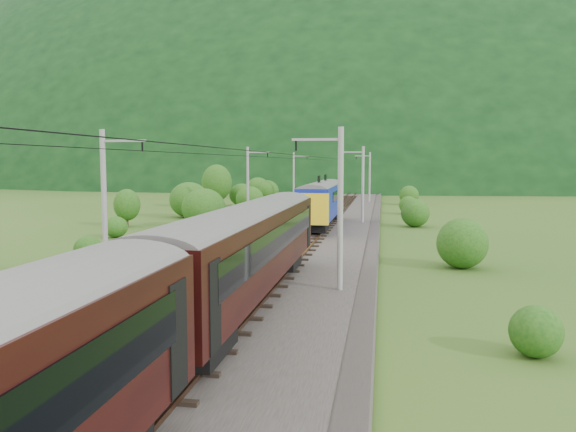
# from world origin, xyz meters

# --- Properties ---
(ground) EXTENTS (600.00, 600.00, 0.00)m
(ground) POSITION_xyz_m (0.00, 0.00, 0.00)
(ground) COLOR #2B4D18
(ground) RESTS_ON ground
(railbed) EXTENTS (14.00, 220.00, 0.30)m
(railbed) POSITION_xyz_m (0.00, 10.00, 0.15)
(railbed) COLOR #38332D
(railbed) RESTS_ON ground
(track_left) EXTENTS (2.40, 220.00, 0.27)m
(track_left) POSITION_xyz_m (-2.40, 10.00, 0.37)
(track_left) COLOR #513322
(track_left) RESTS_ON railbed
(track_right) EXTENTS (2.40, 220.00, 0.27)m
(track_right) POSITION_xyz_m (2.40, 10.00, 0.37)
(track_right) COLOR #513322
(track_right) RESTS_ON railbed
(catenary_left) EXTENTS (2.54, 192.28, 8.00)m
(catenary_left) POSITION_xyz_m (-6.12, 32.00, 4.50)
(catenary_left) COLOR gray
(catenary_left) RESTS_ON railbed
(catenary_right) EXTENTS (2.54, 192.28, 8.00)m
(catenary_right) POSITION_xyz_m (6.12, 32.00, 4.50)
(catenary_right) COLOR gray
(catenary_right) RESTS_ON railbed
(overhead_wires) EXTENTS (4.83, 198.00, 0.03)m
(overhead_wires) POSITION_xyz_m (0.00, 10.00, 7.10)
(overhead_wires) COLOR black
(overhead_wires) RESTS_ON ground
(mountain_main) EXTENTS (504.00, 360.00, 244.00)m
(mountain_main) POSITION_xyz_m (0.00, 260.00, 0.00)
(mountain_main) COLOR black
(mountain_main) RESTS_ON ground
(mountain_ridge) EXTENTS (336.00, 280.00, 132.00)m
(mountain_ridge) POSITION_xyz_m (-120.00, 300.00, 0.00)
(mountain_ridge) COLOR black
(mountain_ridge) RESTS_ON ground
(hazard_post_near) EXTENTS (0.17, 0.17, 1.62)m
(hazard_post_near) POSITION_xyz_m (-0.57, 63.72, 1.11)
(hazard_post_near) COLOR red
(hazard_post_near) RESTS_ON railbed
(hazard_post_far) EXTENTS (0.14, 0.14, 1.34)m
(hazard_post_far) POSITION_xyz_m (0.37, 45.01, 0.97)
(hazard_post_far) COLOR red
(hazard_post_far) RESTS_ON railbed
(signal) EXTENTS (0.23, 0.23, 2.12)m
(signal) POSITION_xyz_m (-4.99, 34.93, 1.55)
(signal) COLOR black
(signal) RESTS_ON railbed
(vegetation_left) EXTENTS (11.66, 151.27, 6.69)m
(vegetation_left) POSITION_xyz_m (-13.55, 20.77, 2.39)
(vegetation_left) COLOR #174913
(vegetation_left) RESTS_ON ground
(vegetation_right) EXTENTS (5.34, 105.96, 2.84)m
(vegetation_right) POSITION_xyz_m (12.54, 19.40, 1.25)
(vegetation_right) COLOR #174913
(vegetation_right) RESTS_ON ground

